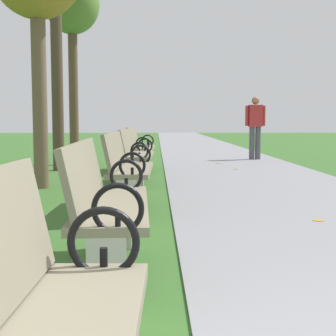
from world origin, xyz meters
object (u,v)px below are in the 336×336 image
(park_bench_3, at_px, (127,169))
(tree_5, at_px, (72,9))
(park_bench_2, at_px, (106,204))
(park_bench_4, at_px, (135,155))
(park_bench_5, at_px, (140,147))
(pedestrian_walking, at_px, (255,124))

(park_bench_3, relative_size, tree_5, 0.37)
(park_bench_2, distance_m, park_bench_4, 4.77)
(park_bench_4, distance_m, park_bench_5, 2.14)
(park_bench_5, bearing_deg, park_bench_2, -90.00)
(park_bench_4, xyz_separation_m, pedestrian_walking, (2.91, 4.94, 0.44))
(park_bench_5, distance_m, pedestrian_walking, 4.06)
(park_bench_2, bearing_deg, pedestrian_walking, 73.33)
(park_bench_3, xyz_separation_m, park_bench_4, (0.00, 2.33, 0.00))
(park_bench_3, bearing_deg, pedestrian_walking, 68.21)
(park_bench_2, height_order, park_bench_4, same)
(tree_5, height_order, pedestrian_walking, tree_5)
(park_bench_3, bearing_deg, park_bench_2, -90.00)
(park_bench_4, bearing_deg, park_bench_2, -90.00)
(park_bench_2, xyz_separation_m, park_bench_3, (-0.00, 2.44, 0.00))
(park_bench_3, distance_m, park_bench_5, 4.47)
(park_bench_4, xyz_separation_m, park_bench_5, (0.00, 2.14, 0.00))
(tree_5, bearing_deg, park_bench_5, -45.35)
(park_bench_5, height_order, tree_5, tree_5)
(park_bench_2, height_order, park_bench_5, same)
(park_bench_4, bearing_deg, park_bench_3, -90.00)
(park_bench_2, bearing_deg, tree_5, 100.52)
(tree_5, bearing_deg, pedestrian_walking, 14.97)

